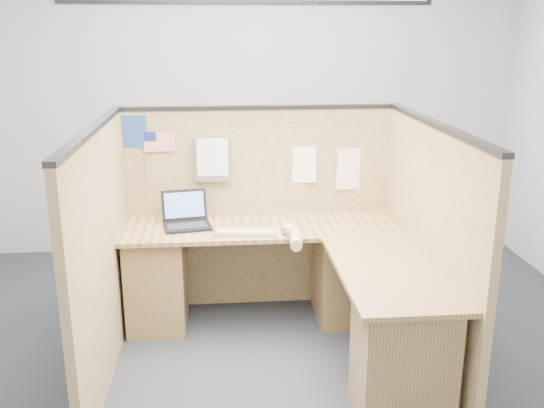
{
  "coord_description": "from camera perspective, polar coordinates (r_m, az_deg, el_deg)",
  "views": [
    {
      "loc": [
        -0.29,
        -3.35,
        2.07
      ],
      "look_at": [
        0.06,
        0.5,
        0.94
      ],
      "focal_mm": 40.0,
      "sensor_mm": 36.0,
      "label": 1
    }
  ],
  "objects": [
    {
      "name": "wall_front",
      "position": [
        1.32,
        8.64,
        -14.44
      ],
      "size": [
        5.0,
        0.0,
        5.0
      ],
      "primitive_type": "plane",
      "rotation": [
        -1.57,
        0.0,
        0.0
      ],
      "color": "#AEAFB3",
      "rests_on": "floor"
    },
    {
      "name": "hand_forearm",
      "position": [
        3.93,
        2.07,
        -2.99
      ],
      "size": [
        0.11,
        0.4,
        0.08
      ],
      "color": "tan",
      "rests_on": "l_desk"
    },
    {
      "name": "file_holder",
      "position": [
        4.39,
        -5.6,
        4.24
      ],
      "size": [
        0.25,
        0.05,
        0.32
      ],
      "color": "slate",
      "rests_on": "cubicle_partitions"
    },
    {
      "name": "paper_right",
      "position": [
        4.55,
        7.57,
        3.29
      ],
      "size": [
        0.24,
        0.04,
        0.31
      ],
      "primitive_type": "cube",
      "rotation": [
        0.0,
        0.0,
        0.14
      ],
      "color": "white",
      "rests_on": "cubicle_partitions"
    },
    {
      "name": "cubicle_partitions",
      "position": [
        4.01,
        -0.69,
        -2.64
      ],
      "size": [
        2.06,
        1.83,
        1.53
      ],
      "color": "brown",
      "rests_on": "floor"
    },
    {
      "name": "mouse",
      "position": [
        4.07,
        1.67,
        -2.54
      ],
      "size": [
        0.12,
        0.08,
        0.05
      ],
      "primitive_type": "ellipsoid",
      "rotation": [
        0.0,
        0.0,
        0.09
      ],
      "color": "silver",
      "rests_on": "l_desk"
    },
    {
      "name": "american_flag",
      "position": [
        4.4,
        -10.9,
        5.59
      ],
      "size": [
        0.22,
        0.01,
        0.38
      ],
      "color": "olive",
      "rests_on": "cubicle_partitions"
    },
    {
      "name": "floor",
      "position": [
        3.95,
        -0.15,
        -15.28
      ],
      "size": [
        5.0,
        5.0,
        0.0
      ],
      "primitive_type": "plane",
      "color": "black",
      "rests_on": "ground"
    },
    {
      "name": "laptop",
      "position": [
        4.29,
        -7.95,
        -1.23
      ],
      "size": [
        0.35,
        0.35,
        0.23
      ],
      "rotation": [
        0.0,
        0.0,
        0.17
      ],
      "color": "black",
      "rests_on": "l_desk"
    },
    {
      "name": "paper_left",
      "position": [
        4.47,
        2.81,
        3.72
      ],
      "size": [
        0.21,
        0.03,
        0.27
      ],
      "primitive_type": "cube",
      "rotation": [
        0.0,
        0.0,
        -0.12
      ],
      "color": "white",
      "rests_on": "cubicle_partitions"
    },
    {
      "name": "blue_poster",
      "position": [
        4.42,
        -12.83,
        6.68
      ],
      "size": [
        0.17,
        0.01,
        0.23
      ],
      "primitive_type": "cube",
      "rotation": [
        0.0,
        0.0,
        -0.06
      ],
      "color": "navy",
      "rests_on": "cubicle_partitions"
    },
    {
      "name": "l_desk",
      "position": [
        4.03,
        2.12,
        -8.26
      ],
      "size": [
        1.95,
        1.75,
        0.73
      ],
      "color": "brown",
      "rests_on": "floor"
    },
    {
      "name": "wall_back",
      "position": [
        5.65,
        -2.19,
        9.52
      ],
      "size": [
        5.0,
        0.0,
        5.0
      ],
      "primitive_type": "plane",
      "rotation": [
        1.57,
        0.0,
        0.0
      ],
      "color": "#AEAFB3",
      "rests_on": "floor"
    },
    {
      "name": "keyboard",
      "position": [
        4.08,
        -2.5,
        -2.66
      ],
      "size": [
        0.41,
        0.18,
        0.03
      ],
      "rotation": [
        0.0,
        0.0,
        -0.12
      ],
      "color": "gray",
      "rests_on": "l_desk"
    }
  ]
}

